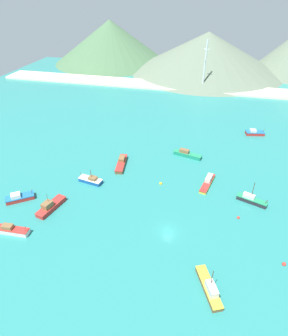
# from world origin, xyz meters

# --- Properties ---
(ground) EXTENTS (260.00, 280.00, 0.50)m
(ground) POSITION_xyz_m (0.00, 30.00, -0.25)
(ground) COLOR teal
(fishing_boat_0) EXTENTS (7.68, 4.45, 2.67)m
(fishing_boat_0) POSITION_xyz_m (25.08, 61.40, 0.80)
(fishing_boat_0) COLOR red
(fishing_boat_0) RESTS_ON ground
(fishing_boat_1) EXTENTS (4.41, 10.74, 2.42)m
(fishing_boat_1) POSITION_xyz_m (8.41, 22.46, 0.83)
(fishing_boat_1) COLOR gold
(fishing_boat_1) RESTS_ON ground
(fishing_boat_2) EXTENTS (7.83, 6.80, 2.68)m
(fishing_boat_2) POSITION_xyz_m (-43.27, 2.15, 0.86)
(fishing_boat_2) COLOR red
(fishing_boat_2) RESTS_ON ground
(fishing_boat_3) EXTENTS (8.53, 4.65, 6.81)m
(fishing_boat_3) POSITION_xyz_m (20.72, 16.60, 0.93)
(fishing_boat_3) COLOR #232328
(fishing_boat_3) RESTS_ON ground
(fishing_boat_4) EXTENTS (6.09, 10.02, 6.55)m
(fishing_boat_4) POSITION_xyz_m (10.61, -14.17, 0.96)
(fishing_boat_4) COLOR brown
(fishing_boat_4) RESTS_ON ground
(fishing_boat_5) EXTENTS (4.79, 9.82, 5.50)m
(fishing_boat_5) POSITION_xyz_m (-32.70, 0.69, 0.99)
(fishing_boat_5) COLOR red
(fishing_boat_5) RESTS_ON ground
(fishing_boat_6) EXTENTS (3.93, 11.11, 2.53)m
(fishing_boat_6) POSITION_xyz_m (-20.57, 26.50, 0.88)
(fishing_boat_6) COLOR brown
(fishing_boat_6) RESTS_ON ground
(fishing_boat_7) EXTENTS (8.61, 2.58, 2.85)m
(fishing_boat_7) POSITION_xyz_m (-37.59, -9.51, 0.87)
(fishing_boat_7) COLOR silver
(fishing_boat_7) RESTS_ON ground
(fishing_boat_8) EXTENTS (10.32, 4.59, 2.52)m
(fishing_boat_8) POSITION_xyz_m (0.28, 37.62, 0.90)
(fishing_boat_8) COLOR #198466
(fishing_boat_8) RESTS_ON ground
(fishing_boat_9) EXTENTS (7.81, 3.89, 4.64)m
(fishing_boat_9) POSITION_xyz_m (-26.82, 14.93, 0.83)
(fishing_boat_9) COLOR #14478C
(fishing_boat_9) RESTS_ON ground
(buoy_0) EXTENTS (0.89, 0.89, 0.89)m
(buoy_0) POSITION_xyz_m (26.41, -3.85, 0.16)
(buoy_0) COLOR red
(buoy_0) RESTS_ON ground
(buoy_1) EXTENTS (0.79, 0.79, 0.79)m
(buoy_1) POSITION_xyz_m (17.12, 9.07, 0.14)
(buoy_1) COLOR red
(buoy_1) RESTS_ON ground
(buoy_2) EXTENTS (0.94, 0.94, 0.94)m
(buoy_2) POSITION_xyz_m (-5.60, 19.13, 0.16)
(buoy_2) COLOR gold
(buoy_2) RESTS_ON ground
(beach_strip) EXTENTS (247.00, 16.24, 1.20)m
(beach_strip) POSITION_xyz_m (0.00, 115.27, 0.60)
(beach_strip) COLOR beige
(beach_strip) RESTS_ON ground
(hill_west) EXTENTS (84.51, 84.51, 29.48)m
(hill_west) POSITION_xyz_m (-72.18, 165.98, 14.74)
(hill_west) COLOR #476B47
(hill_west) RESTS_ON ground
(hill_central) EXTENTS (100.82, 100.82, 25.41)m
(hill_central) POSITION_xyz_m (-0.43, 153.29, 12.71)
(hill_central) COLOR #60705B
(hill_central) RESTS_ON ground
(radio_tower) EXTENTS (2.72, 2.18, 27.20)m
(radio_tower) POSITION_xyz_m (0.50, 112.13, 13.87)
(radio_tower) COLOR silver
(radio_tower) RESTS_ON ground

